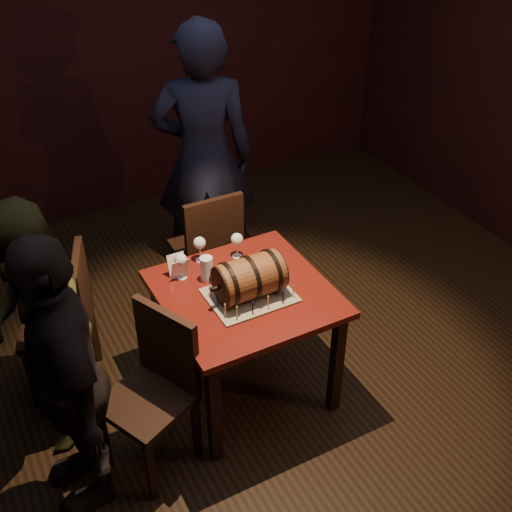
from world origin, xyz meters
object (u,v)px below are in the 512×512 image
object	(u,v)px
chair_left_rear	(69,316)
chair_back	(209,246)
chair_left_front	(156,382)
person_left_rear	(36,331)
barrel_cake	(250,278)
wine_glass_left	(180,261)
wine_glass_right	(237,240)
person_left_front	(66,378)
pub_table	(245,306)
person_back	(204,159)
wine_glass_mid	(200,244)
pint_of_ale	(207,269)

from	to	relation	value
chair_left_rear	chair_back	bearing A→B (deg)	14.86
chair_left_front	person_left_rear	world-z (taller)	person_left_rear
barrel_cake	wine_glass_left	size ratio (longest dim) A/B	2.54
barrel_cake	chair_back	xyz separation A→B (m)	(0.14, 0.85, -0.35)
wine_glass_right	person_left_front	distance (m)	1.26
barrel_cake	chair_left_rear	size ratio (longest dim) A/B	0.44
chair_back	wine_glass_right	bearing A→B (deg)	-93.99
person_left_rear	pub_table	bearing A→B (deg)	85.23
pub_table	wine_glass_right	size ratio (longest dim) A/B	5.59
person_back	person_left_front	xyz separation A→B (m)	(-1.34, -1.41, -0.17)
barrel_cake	wine_glass_right	distance (m)	0.38
wine_glass_mid	chair_left_front	size ratio (longest dim) A/B	0.17
pub_table	chair_back	bearing A→B (deg)	79.78
wine_glass_right	person_left_front	xyz separation A→B (m)	(-1.14, -0.53, -0.09)
wine_glass_left	chair_left_front	size ratio (longest dim) A/B	0.17
barrel_cake	pint_of_ale	size ratio (longest dim) A/B	2.73
barrel_cake	person_left_front	bearing A→B (deg)	-171.03
chair_back	wine_glass_left	bearing A→B (deg)	-127.40
barrel_cake	chair_back	size ratio (longest dim) A/B	0.44
chair_left_front	person_left_front	distance (m)	0.50
barrel_cake	chair_left_front	xyz separation A→B (m)	(-0.61, -0.14, -0.35)
barrel_cake	wine_glass_left	xyz separation A→B (m)	(-0.26, 0.33, -0.01)
wine_glass_mid	person_back	bearing A→B (deg)	63.89
chair_left_rear	wine_glass_mid	bearing A→B (deg)	-11.47
barrel_cake	chair_left_front	bearing A→B (deg)	-166.86
pub_table	person_left_front	bearing A→B (deg)	-168.04
chair_left_rear	person_back	size ratio (longest dim) A/B	0.49
chair_back	person_left_rear	size ratio (longest dim) A/B	0.64
chair_left_rear	person_back	xyz separation A→B (m)	(1.17, 0.66, 0.43)
chair_back	person_back	distance (m)	0.60
pub_table	pint_of_ale	distance (m)	0.30
wine_glass_left	chair_left_rear	size ratio (longest dim) A/B	0.17
barrel_cake	person_left_rear	bearing A→B (deg)	165.02
wine_glass_right	wine_glass_mid	bearing A→B (deg)	161.99
chair_back	barrel_cake	bearing A→B (deg)	-99.44
person_back	person_left_front	bearing A→B (deg)	69.62
barrel_cake	pint_of_ale	xyz separation A→B (m)	(-0.14, 0.24, -0.05)
pub_table	wine_glass_mid	xyz separation A→B (m)	(-0.10, 0.37, 0.23)
pub_table	person_back	size ratio (longest dim) A/B	0.47
chair_left_rear	barrel_cake	bearing A→B (deg)	-34.02
pub_table	person_back	xyz separation A→B (m)	(0.30, 1.19, 0.31)
wine_glass_left	person_left_rear	distance (m)	0.83
chair_left_rear	person_left_rear	world-z (taller)	person_left_rear
person_back	person_left_rear	size ratio (longest dim) A/B	1.31
person_left_rear	barrel_cake	bearing A→B (deg)	82.46
wine_glass_right	chair_left_rear	world-z (taller)	chair_left_rear
pint_of_ale	pub_table	bearing A→B (deg)	-53.26
barrel_cake	chair_left_front	distance (m)	0.72
wine_glass_left	chair_left_front	world-z (taller)	chair_left_front
wine_glass_mid	person_left_front	world-z (taller)	person_left_front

